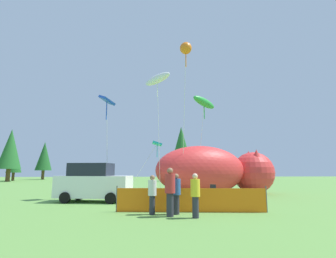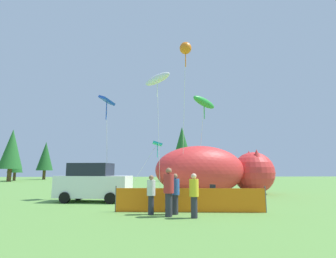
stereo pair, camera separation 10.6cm
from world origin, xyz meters
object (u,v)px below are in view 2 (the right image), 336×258
(spectator_in_white_shirt, at_px, (169,190))
(spectator_in_green_shirt, at_px, (194,193))
(kite_green_fish, at_px, (204,103))
(inflatable_cat, at_px, (215,172))
(kite_teal_diamond, at_px, (157,144))
(folding_chair, at_px, (211,191))
(spectator_in_black_shirt, at_px, (151,193))
(kite_blue_box, at_px, (107,102))
(spectator_in_yellow_shirt, at_px, (175,192))
(parked_car, at_px, (93,183))
(kite_orange_flower, at_px, (185,49))
(kite_white_ghost, at_px, (157,79))

(spectator_in_white_shirt, distance_m, spectator_in_green_shirt, 1.01)
(spectator_in_white_shirt, height_order, kite_green_fish, kite_green_fish)
(inflatable_cat, height_order, kite_teal_diamond, kite_teal_diamond)
(folding_chair, distance_m, spectator_in_green_shirt, 5.59)
(kite_green_fish, bearing_deg, spectator_in_white_shirt, -110.52)
(folding_chair, xyz_separation_m, spectator_in_black_shirt, (-3.46, -4.36, 0.31))
(folding_chair, distance_m, inflatable_cat, 4.19)
(folding_chair, bearing_deg, spectator_in_white_shirt, 36.14)
(folding_chair, height_order, kite_blue_box, kite_blue_box)
(folding_chair, relative_size, spectator_in_white_shirt, 0.51)
(spectator_in_black_shirt, relative_size, spectator_in_yellow_shirt, 0.96)
(parked_car, relative_size, kite_orange_flower, 0.43)
(spectator_in_yellow_shirt, relative_size, kite_orange_flower, 0.16)
(spectator_in_green_shirt, height_order, kite_teal_diamond, kite_teal_diamond)
(kite_orange_flower, height_order, kite_blue_box, kite_orange_flower)
(spectator_in_white_shirt, bearing_deg, folding_chair, 60.54)
(kite_white_ghost, distance_m, kite_green_fish, 4.08)
(kite_green_fish, height_order, kite_blue_box, kite_green_fish)
(spectator_in_yellow_shirt, bearing_deg, kite_teal_diamond, 91.93)
(kite_orange_flower, bearing_deg, spectator_in_yellow_shirt, -103.06)
(inflatable_cat, distance_m, kite_teal_diamond, 7.23)
(spectator_in_green_shirt, distance_m, kite_green_fish, 11.27)
(kite_green_fish, relative_size, kite_teal_diamond, 1.66)
(spectator_in_black_shirt, xyz_separation_m, kite_blue_box, (-2.99, 6.00, 5.38))
(spectator_in_yellow_shirt, bearing_deg, spectator_in_green_shirt, -53.45)
(spectator_in_white_shirt, distance_m, kite_orange_flower, 10.38)
(spectator_in_yellow_shirt, height_order, kite_white_ghost, kite_white_ghost)
(spectator_in_green_shirt, height_order, kite_green_fish, kite_green_fish)
(folding_chair, bearing_deg, kite_orange_flower, -51.91)
(parked_car, height_order, kite_orange_flower, kite_orange_flower)
(spectator_in_yellow_shirt, bearing_deg, folding_chair, 60.70)
(spectator_in_yellow_shirt, height_order, kite_blue_box, kite_blue_box)
(kite_orange_flower, bearing_deg, spectator_in_green_shirt, -95.19)
(kite_white_ghost, height_order, kite_blue_box, kite_white_ghost)
(spectator_in_green_shirt, bearing_deg, kite_white_ghost, 99.02)
(spectator_in_yellow_shirt, relative_size, kite_white_ghost, 0.19)
(kite_white_ghost, relative_size, kite_orange_flower, 0.87)
(spectator_in_white_shirt, bearing_deg, kite_green_fish, 69.48)
(kite_white_ghost, bearing_deg, kite_teal_diamond, 88.60)
(inflatable_cat, distance_m, kite_blue_box, 9.20)
(inflatable_cat, height_order, kite_blue_box, kite_blue_box)
(inflatable_cat, height_order, spectator_in_black_shirt, inflatable_cat)
(kite_blue_box, bearing_deg, spectator_in_green_shirt, -56.28)
(kite_blue_box, bearing_deg, folding_chair, -14.27)
(parked_car, distance_m, spectator_in_white_shirt, 6.52)
(kite_orange_flower, distance_m, kite_blue_box, 6.25)
(spectator_in_black_shirt, height_order, kite_blue_box, kite_blue_box)
(inflatable_cat, xyz_separation_m, spectator_in_black_shirt, (-4.66, -8.23, -0.77))
(parked_car, distance_m, spectator_in_black_shirt, 5.67)
(spectator_in_white_shirt, bearing_deg, kite_white_ghost, 92.44)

